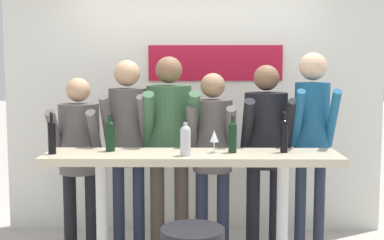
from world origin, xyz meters
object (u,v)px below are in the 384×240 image
wine_bottle_3 (110,134)px  wine_glass_0 (214,137)px  person_left (128,135)px  person_right (312,130)px  wine_bottle_1 (284,134)px  tasting_table (192,176)px  person_center_left (169,135)px  person_center (213,145)px  person_far_left (79,148)px  person_center_right (266,140)px  wine_bottle_0 (185,139)px  wine_bottle_2 (52,136)px  wine_bottle_4 (233,136)px

wine_bottle_3 → wine_glass_0: wine_bottle_3 is taller
wine_bottle_3 → person_left: bearing=81.9°
person_right → wine_bottle_1: size_ratio=5.70×
person_right → wine_glass_0: size_ratio=10.40×
tasting_table → person_center_left: bearing=109.8°
wine_bottle_3 → tasting_table: bearing=-7.1°
person_center → person_center_left: bearing=-177.8°
person_far_left → person_center_right: (1.65, 0.03, 0.07)m
wine_bottle_0 → wine_glass_0: wine_bottle_0 is taller
person_left → person_center: size_ratio=1.07×
person_center_left → person_right: person_right is taller
person_center_left → wine_bottle_2: (-0.87, -0.63, 0.08)m
person_far_left → person_right: bearing=-0.7°
person_center_right → person_far_left: bearing=-179.8°
wine_bottle_0 → wine_bottle_3: wine_bottle_3 is taller
person_left → person_center_right: (1.22, 0.01, -0.04)m
wine_bottle_0 → person_center_right: bearing=45.7°
person_far_left → wine_bottle_1: size_ratio=5.02×
wine_glass_0 → wine_bottle_0: bearing=-148.6°
person_left → wine_bottle_1: size_ratio=5.50×
wine_bottle_0 → wine_glass_0: (0.22, 0.13, -0.00)m
person_right → wine_bottle_1: person_right is taller
person_right → tasting_table: bearing=-150.9°
person_center_right → wine_bottle_4: bearing=-121.0°
wine_bottle_0 → wine_bottle_2: bearing=176.3°
person_center_right → wine_glass_0: size_ratio=9.80×
person_center_right → wine_bottle_1: (0.07, -0.56, 0.13)m
wine_bottle_3 → wine_glass_0: size_ratio=1.63×
person_center_right → wine_glass_0: person_center_right is taller
wine_bottle_0 → wine_bottle_4: bearing=21.2°
person_center → wine_bottle_2: (-1.25, -0.62, 0.17)m
person_far_left → wine_glass_0: size_ratio=9.17×
wine_bottle_4 → wine_glass_0: wine_bottle_4 is taller
person_right → wine_bottle_2: size_ratio=5.73×
person_center → wine_bottle_0: 0.74m
wine_glass_0 → wine_bottle_1: bearing=2.2°
wine_bottle_3 → wine_bottle_4: size_ratio=0.99×
person_center → person_center_right: bearing=7.3°
tasting_table → wine_bottle_2: bearing=-177.2°
person_center → wine_bottle_2: bearing=-149.6°
wine_bottle_1 → person_center: bearing=135.8°
person_center_right → wine_glass_0: 0.75m
person_center_right → tasting_table: bearing=-138.5°
tasting_table → wine_bottle_0: size_ratio=8.41×
wine_bottle_2 → person_center: bearing=26.3°
person_center_right → person_right: person_right is taller
person_far_left → wine_glass_0: person_far_left is taller
person_left → wine_bottle_4: bearing=-32.4°
tasting_table → wine_bottle_1: (0.72, 0.04, 0.33)m
person_left → wine_bottle_4: (0.89, -0.56, 0.07)m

